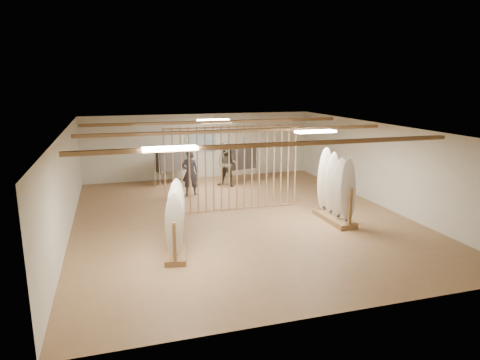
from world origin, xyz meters
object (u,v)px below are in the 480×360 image
object	(u,v)px
clothing_rack_a	(173,160)
shopper_a	(190,170)
rack_left	(176,229)
clothing_rack_b	(240,158)
shopper_b	(227,162)
rack_right	(335,199)

from	to	relation	value
clothing_rack_a	shopper_a	size ratio (longest dim) A/B	0.83
shopper_a	rack_left	bearing A→B (deg)	90.40
clothing_rack_b	shopper_a	world-z (taller)	shopper_a
shopper_b	shopper_a	bearing A→B (deg)	-118.24
shopper_a	shopper_b	bearing A→B (deg)	-138.81
rack_right	clothing_rack_a	size ratio (longest dim) A/B	1.29
clothing_rack_a	clothing_rack_b	xyz separation A→B (m)	(2.73, -0.46, -0.01)
shopper_a	clothing_rack_a	bearing A→B (deg)	-64.35
clothing_rack_b	shopper_a	size ratio (longest dim) A/B	0.83
shopper_b	clothing_rack_b	bearing A→B (deg)	73.59
clothing_rack_b	shopper_b	size ratio (longest dim) A/B	0.77
shopper_b	clothing_rack_a	bearing A→B (deg)	-171.79
shopper_a	shopper_b	size ratio (longest dim) A/B	0.93
shopper_b	rack_left	bearing A→B (deg)	-80.80
shopper_a	shopper_b	distance (m)	1.86
clothing_rack_a	shopper_b	bearing A→B (deg)	-48.36
rack_left	clothing_rack_a	bearing A→B (deg)	92.75
rack_left	shopper_b	distance (m)	6.91
clothing_rack_a	shopper_a	xyz separation A→B (m)	(0.37, -1.86, -0.08)
shopper_b	rack_right	bearing A→B (deg)	-34.00
clothing_rack_b	shopper_a	xyz separation A→B (m)	(-2.36, -1.40, -0.08)
clothing_rack_b	shopper_b	distance (m)	0.90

